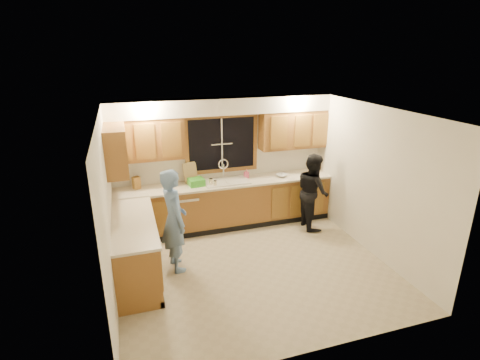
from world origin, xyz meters
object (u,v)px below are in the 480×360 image
object	(u,v)px
woman	(313,191)
soap_bottle	(246,174)
sink	(226,184)
dishwasher	(184,212)
dish_crate	(196,182)
bowl	(282,175)
knife_block	(136,183)
stove	(137,269)
man	(174,220)

from	to	relation	value
woman	soap_bottle	world-z (taller)	woman
sink	dishwasher	distance (m)	0.96
dishwasher	dish_crate	world-z (taller)	dish_crate
woman	dishwasher	bearing A→B (deg)	81.85
sink	dishwasher	xyz separation A→B (m)	(-0.85, -0.01, -0.45)
dish_crate	bowl	distance (m)	1.73
knife_block	bowl	distance (m)	2.81
woman	bowl	distance (m)	0.70
stove	dish_crate	bearing A→B (deg)	56.05
sink	stove	size ratio (longest dim) A/B	0.96
bowl	dish_crate	bearing A→B (deg)	179.32
stove	man	bearing A→B (deg)	44.07
stove	dish_crate	world-z (taller)	dish_crate
bowl	man	bearing A→B (deg)	-153.01
man	soap_bottle	world-z (taller)	man
sink	man	size ratio (longest dim) A/B	0.52
dishwasher	woman	size ratio (longest dim) A/B	0.55
woman	bowl	size ratio (longest dim) A/B	6.59
woman	dish_crate	distance (m)	2.24
soap_bottle	bowl	distance (m)	0.71
sink	soap_bottle	size ratio (longest dim) A/B	4.87
man	soap_bottle	size ratio (longest dim) A/B	9.39
sink	stove	xyz separation A→B (m)	(-1.80, -1.82, -0.41)
soap_bottle	bowl	world-z (taller)	soap_bottle
woman	dish_crate	bearing A→B (deg)	80.64
dish_crate	soap_bottle	distance (m)	1.04
stove	knife_block	xyz separation A→B (m)	(0.14, 1.96, 0.58)
dishwasher	knife_block	bearing A→B (deg)	169.59
bowl	soap_bottle	bearing A→B (deg)	167.93
dish_crate	bowl	size ratio (longest dim) A/B	1.24
woman	soap_bottle	distance (m)	1.33
man	woman	bearing A→B (deg)	-85.60
sink	woman	distance (m)	1.68
dishwasher	bowl	size ratio (longest dim) A/B	3.64
sink	bowl	distance (m)	1.14
dish_crate	soap_bottle	bearing A→B (deg)	7.04
dish_crate	soap_bottle	xyz separation A→B (m)	(1.03, 0.13, 0.02)
dishwasher	woman	xyz separation A→B (m)	(2.43, -0.53, 0.33)
dishwasher	knife_block	xyz separation A→B (m)	(-0.81, 0.15, 0.62)
man	soap_bottle	distance (m)	2.11
man	sink	bearing A→B (deg)	-53.48
dishwasher	soap_bottle	bearing A→B (deg)	5.25
stove	knife_block	distance (m)	2.05
man	knife_block	xyz separation A→B (m)	(-0.48, 1.36, 0.20)
dishwasher	dish_crate	bearing A→B (deg)	-1.87
dishwasher	dish_crate	distance (m)	0.63
stove	woman	world-z (taller)	woman
dish_crate	sink	bearing A→B (deg)	2.27
sink	dish_crate	world-z (taller)	sink
dishwasher	woman	bearing A→B (deg)	-12.20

